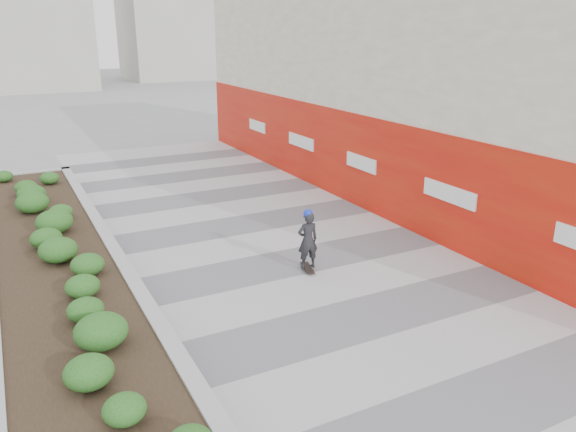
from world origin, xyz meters
The scene contains 6 objects.
ground centered at (0.00, 0.00, 0.00)m, with size 160.00×160.00×0.00m, color gray.
walkway centered at (0.00, 3.00, 0.01)m, with size 8.00×36.00×0.01m, color #A8A8AD.
building centered at (6.98, 8.98, 3.98)m, with size 6.04×24.08×8.00m.
planter centered at (-5.50, 7.00, 0.42)m, with size 3.00×18.00×0.90m.
manhole_cover centered at (0.50, 3.00, 0.00)m, with size 0.44×0.44×0.01m, color #595654.
skateboarder centered at (-0.04, 4.39, 0.79)m, with size 0.55×0.75×1.56m.
Camera 1 is at (-6.23, -6.47, 5.58)m, focal length 35.00 mm.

